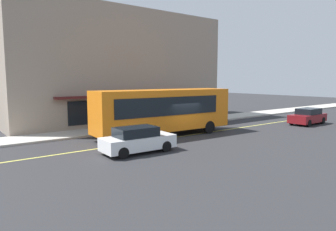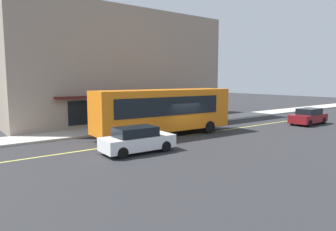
{
  "view_description": "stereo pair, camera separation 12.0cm",
  "coord_description": "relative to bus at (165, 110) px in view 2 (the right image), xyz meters",
  "views": [
    {
      "loc": [
        -14.74,
        -17.42,
        4.28
      ],
      "look_at": [
        -1.04,
        0.49,
        1.6
      ],
      "focal_mm": 32.78,
      "sensor_mm": 36.0,
      "label": 1
    },
    {
      "loc": [
        -14.65,
        -17.49,
        4.28
      ],
      "look_at": [
        -1.04,
        0.49,
        1.6
      ],
      "focal_mm": 32.78,
      "sensor_mm": 36.0,
      "label": 2
    }
  ],
  "objects": [
    {
      "name": "storefront_building",
      "position": [
        1.19,
        10.07,
        3.42
      ],
      "size": [
        21.52,
        8.72,
        10.83
      ],
      "color": "gray",
      "rests_on": "ground"
    },
    {
      "name": "pedestrian_near_storefront",
      "position": [
        10.8,
        3.66,
        -0.76
      ],
      "size": [
        0.34,
        0.34,
        1.78
      ],
      "color": "black",
      "rests_on": "sidewalk"
    },
    {
      "name": "pedestrian_waiting",
      "position": [
        5.04,
        3.82,
        -0.75
      ],
      "size": [
        0.34,
        0.34,
        1.8
      ],
      "color": "black",
      "rests_on": "sidewalk"
    },
    {
      "name": "car_white",
      "position": [
        -4.45,
        -3.3,
        -1.24
      ],
      "size": [
        4.36,
        1.98,
        1.52
      ],
      "color": "white",
      "rests_on": "ground"
    },
    {
      "name": "bus",
      "position": [
        0.0,
        0.0,
        0.0
      ],
      "size": [
        11.22,
        2.95,
        3.5
      ],
      "color": "orange",
      "rests_on": "ground"
    },
    {
      "name": "car_maroon",
      "position": [
        14.46,
        -3.46,
        -1.24
      ],
      "size": [
        4.38,
        2.01,
        1.52
      ],
      "color": "maroon",
      "rests_on": "ground"
    },
    {
      "name": "lane_centre_stripe",
      "position": [
        1.0,
        -0.96,
        -1.98
      ],
      "size": [
        36.0,
        0.16,
        0.01
      ],
      "primitive_type": "cube",
      "color": "#D8D14C",
      "rests_on": "ground"
    },
    {
      "name": "traffic_light",
      "position": [
        -3.33,
        3.79,
        0.55
      ],
      "size": [
        0.3,
        0.52,
        3.2
      ],
      "color": "#2D2D33",
      "rests_on": "sidewalk"
    },
    {
      "name": "sidewalk",
      "position": [
        1.0,
        4.49,
        -1.91
      ],
      "size": [
        80.0,
        3.07,
        0.15
      ],
      "primitive_type": "cube",
      "color": "#B2ADA3",
      "rests_on": "ground"
    },
    {
      "name": "ground",
      "position": [
        1.0,
        -0.96,
        -1.99
      ],
      "size": [
        120.0,
        120.0,
        0.0
      ],
      "primitive_type": "plane",
      "color": "#28282B"
    }
  ]
}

